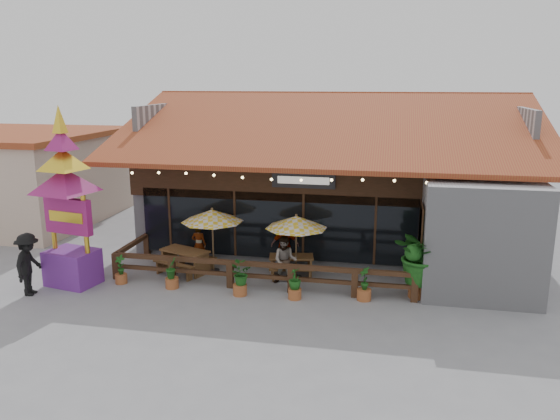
% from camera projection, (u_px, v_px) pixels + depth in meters
% --- Properties ---
extents(ground, '(100.00, 100.00, 0.00)m').
position_uv_depth(ground, '(309.00, 287.00, 17.69)').
color(ground, gray).
rests_on(ground, ground).
extents(restaurant_building, '(15.50, 14.73, 6.09)m').
position_uv_depth(restaurant_building, '(339.00, 184.00, 23.43)').
color(restaurant_building, '#ABAAAF').
rests_on(restaurant_building, ground).
extents(patio_railing, '(10.00, 2.60, 0.92)m').
position_uv_depth(patio_railing, '(239.00, 267.00, 17.74)').
color(patio_railing, '#422717').
rests_on(patio_railing, ground).
extents(neighbor_building, '(8.40, 8.40, 4.22)m').
position_uv_depth(neighbor_building, '(16.00, 176.00, 25.84)').
color(neighbor_building, '#BEA690').
rests_on(neighbor_building, ground).
extents(umbrella_left, '(2.78, 2.78, 2.30)m').
position_uv_depth(umbrella_left, '(212.00, 216.00, 18.73)').
color(umbrella_left, brown).
rests_on(umbrella_left, ground).
extents(umbrella_right, '(2.64, 2.64, 2.24)m').
position_uv_depth(umbrella_right, '(296.00, 222.00, 18.11)').
color(umbrella_right, brown).
rests_on(umbrella_right, ground).
extents(picnic_table_left, '(2.08, 1.94, 0.81)m').
position_uv_depth(picnic_table_left, '(185.00, 257.00, 19.00)').
color(picnic_table_left, brown).
rests_on(picnic_table_left, ground).
extents(picnic_table_right, '(1.70, 1.54, 0.72)m').
position_uv_depth(picnic_table_right, '(291.00, 262.00, 18.63)').
color(picnic_table_right, brown).
rests_on(picnic_table_right, ground).
extents(thai_sign_tower, '(2.70, 2.70, 6.26)m').
position_uv_depth(thai_sign_tower, '(65.00, 186.00, 17.24)').
color(thai_sign_tower, '#69268B').
rests_on(thai_sign_tower, ground).
extents(tropical_plant, '(2.24, 2.26, 2.36)m').
position_uv_depth(tropical_plant, '(421.00, 255.00, 16.60)').
color(tropical_plant, '#9A522A').
rests_on(tropical_plant, ground).
extents(diner_a, '(0.55, 0.37, 1.49)m').
position_uv_depth(diner_a, '(199.00, 245.00, 19.76)').
color(diner_a, '#3B2013').
rests_on(diner_a, ground).
extents(diner_b, '(0.80, 0.63, 1.62)m').
position_uv_depth(diner_b, '(285.00, 260.00, 17.82)').
color(diner_b, '#3B2013').
rests_on(diner_b, ground).
extents(diner_c, '(1.05, 0.61, 1.68)m').
position_uv_depth(diner_c, '(285.00, 245.00, 19.37)').
color(diner_c, '#3B2013').
rests_on(diner_c, ground).
extents(pedestrian, '(0.94, 1.39, 1.99)m').
position_uv_depth(pedestrian, '(28.00, 264.00, 16.90)').
color(pedestrian, black).
rests_on(pedestrian, ground).
extents(planter_a, '(0.39, 0.39, 0.97)m').
position_uv_depth(planter_a, '(121.00, 271.00, 17.98)').
color(planter_a, '#9A522A').
rests_on(planter_a, ground).
extents(planter_b, '(0.42, 0.45, 1.04)m').
position_uv_depth(planter_b, '(172.00, 274.00, 17.55)').
color(planter_b, '#9A522A').
rests_on(planter_b, ground).
extents(planter_c, '(0.77, 0.71, 1.07)m').
position_uv_depth(planter_c, '(240.00, 277.00, 16.93)').
color(planter_c, '#9A522A').
rests_on(planter_c, ground).
extents(planter_d, '(0.50, 0.50, 1.00)m').
position_uv_depth(planter_d, '(295.00, 284.00, 16.66)').
color(planter_d, '#9A522A').
rests_on(planter_d, ground).
extents(planter_e, '(0.43, 0.44, 1.07)m').
position_uv_depth(planter_e, '(364.00, 286.00, 16.58)').
color(planter_e, '#9A522A').
rests_on(planter_e, ground).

